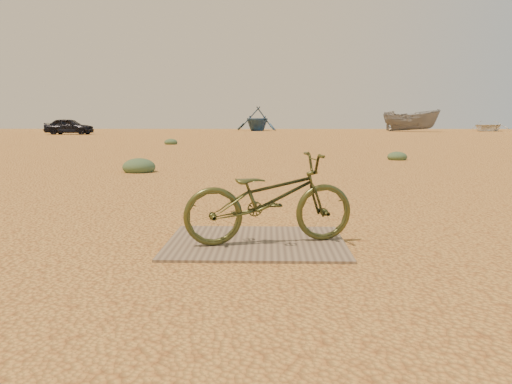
{
  "coord_description": "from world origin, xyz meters",
  "views": [
    {
      "loc": [
        0.1,
        -4.74,
        1.07
      ],
      "look_at": [
        -0.01,
        -0.47,
        0.46
      ],
      "focal_mm": 35.0,
      "sensor_mm": 36.0,
      "label": 1
    }
  ],
  "objects_px": {
    "plywood_board": "(256,242)",
    "car": "(69,126)",
    "boat_far_left": "(257,119)",
    "boat_mid_right": "(411,121)",
    "bicycle": "(269,198)",
    "boat_far_right": "(487,126)"
  },
  "relations": [
    {
      "from": "plywood_board",
      "to": "boat_mid_right",
      "type": "height_order",
      "value": "boat_mid_right"
    },
    {
      "from": "bicycle",
      "to": "plywood_board",
      "type": "bearing_deg",
      "value": 56.09
    },
    {
      "from": "plywood_board",
      "to": "boat_far_left",
      "type": "bearing_deg",
      "value": 91.39
    },
    {
      "from": "bicycle",
      "to": "car",
      "type": "bearing_deg",
      "value": 10.86
    },
    {
      "from": "bicycle",
      "to": "boat_mid_right",
      "type": "height_order",
      "value": "boat_mid_right"
    },
    {
      "from": "plywood_board",
      "to": "boat_mid_right",
      "type": "xyz_separation_m",
      "value": [
        13.97,
        45.43,
        1.05
      ]
    },
    {
      "from": "boat_far_left",
      "to": "boat_mid_right",
      "type": "distance_m",
      "value": 15.36
    },
    {
      "from": "boat_far_left",
      "to": "boat_far_right",
      "type": "xyz_separation_m",
      "value": [
        23.34,
        -0.85,
        -0.74
      ]
    },
    {
      "from": "boat_mid_right",
      "to": "boat_far_right",
      "type": "distance_m",
      "value": 8.41
    },
    {
      "from": "car",
      "to": "boat_far_right",
      "type": "distance_m",
      "value": 39.74
    },
    {
      "from": "bicycle",
      "to": "boat_far_right",
      "type": "distance_m",
      "value": 52.11
    },
    {
      "from": "plywood_board",
      "to": "car",
      "type": "relative_size",
      "value": 0.43
    },
    {
      "from": "boat_far_left",
      "to": "boat_mid_right",
      "type": "relative_size",
      "value": 0.88
    },
    {
      "from": "plywood_board",
      "to": "car",
      "type": "height_order",
      "value": "car"
    },
    {
      "from": "plywood_board",
      "to": "boat_far_right",
      "type": "distance_m",
      "value": 52.12
    },
    {
      "from": "boat_mid_right",
      "to": "car",
      "type": "bearing_deg",
      "value": 138.62
    },
    {
      "from": "plywood_board",
      "to": "boat_far_right",
      "type": "xyz_separation_m",
      "value": [
        22.17,
        47.16,
        0.52
      ]
    },
    {
      "from": "plywood_board",
      "to": "boat_far_right",
      "type": "relative_size",
      "value": 0.3
    },
    {
      "from": "plywood_board",
      "to": "boat_mid_right",
      "type": "bearing_deg",
      "value": 72.91
    },
    {
      "from": "car",
      "to": "boat_far_right",
      "type": "height_order",
      "value": "car"
    },
    {
      "from": "car",
      "to": "boat_far_left",
      "type": "xyz_separation_m",
      "value": [
        14.2,
        13.87,
        0.65
      ]
    },
    {
      "from": "bicycle",
      "to": "boat_mid_right",
      "type": "distance_m",
      "value": 47.54
    }
  ]
}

